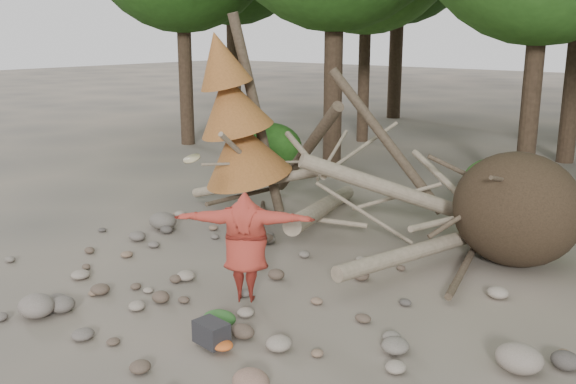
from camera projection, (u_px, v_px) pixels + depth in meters
The scene contains 13 objects.
ground at pixel (232, 303), 9.56m from camera, with size 120.00×120.00×0.00m, color #514C44.
deadfall_pile at pixel (482, 207), 11.25m from camera, with size 8.55×5.24×3.30m.
dead_conifer at pixel (236, 121), 13.49m from camera, with size 2.06×2.16×4.35m.
bush_left at pixel (270, 148), 18.16m from camera, with size 1.80×1.80×1.44m, color #214E15.
bush_mid at pixel (494, 182), 14.76m from camera, with size 1.40×1.40×1.12m, color #2C641C.
frisbee_thrower at pixel (245, 247), 9.30m from camera, with size 2.74×1.60×1.95m.
backpack at pixel (212, 337), 8.19m from camera, with size 0.44×0.29×0.29m, color black.
cloth_green at pixel (219, 322), 8.74m from camera, with size 0.49×0.41×0.18m, color #2B5C25.
cloth_orange at pixel (222, 348), 8.08m from camera, with size 0.32×0.26×0.12m, color #C05520.
boulder_front_left at pixel (37, 306), 9.08m from camera, with size 0.55×0.49×0.33m, color slate.
boulder_front_right at pixel (251, 381), 7.18m from camera, with size 0.44×0.40×0.27m, color #836352.
boulder_mid_right at pixel (519, 358), 7.61m from camera, with size 0.57×0.51×0.34m, color gray.
boulder_mid_left at pixel (163, 221), 13.11m from camera, with size 0.59×0.53×0.35m, color #5F5850.
Camera 1 is at (6.28, -6.31, 3.94)m, focal length 40.00 mm.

